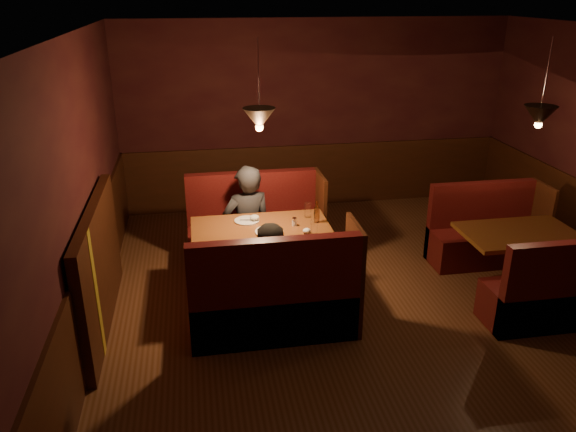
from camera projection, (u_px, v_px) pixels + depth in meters
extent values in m
cube|color=#5D3116|center=(383.00, 318.00, 6.05)|extent=(6.00, 7.00, 0.01)
cube|color=black|center=(404.00, 35.00, 4.95)|extent=(6.00, 7.00, 0.01)
cube|color=black|center=(316.00, 116.00, 8.70)|extent=(6.00, 0.01, 2.90)
cube|color=black|center=(72.00, 209.00, 5.03)|extent=(0.01, 7.00, 2.90)
cube|color=black|center=(315.00, 175.00, 9.03)|extent=(6.00, 0.04, 1.00)
cube|color=black|center=(89.00, 301.00, 5.39)|extent=(0.04, 7.00, 1.00)
cube|color=black|center=(99.00, 268.00, 5.71)|extent=(0.10, 2.20, 1.30)
cube|color=#AB9122|center=(97.00, 294.00, 5.22)|extent=(0.01, 0.12, 1.30)
cylinder|color=#333333|center=(258.00, 79.00, 5.60)|extent=(0.01, 0.01, 0.80)
cone|color=black|center=(259.00, 119.00, 5.75)|extent=(0.34, 0.34, 0.22)
sphere|color=#FFBF72|center=(259.00, 127.00, 5.78)|extent=(0.08, 0.08, 0.08)
cylinder|color=#333333|center=(546.00, 77.00, 5.71)|extent=(0.01, 0.01, 0.80)
cone|color=black|center=(540.00, 116.00, 5.86)|extent=(0.34, 0.34, 0.22)
sphere|color=#FFBF72|center=(538.00, 125.00, 5.89)|extent=(0.08, 0.08, 0.08)
cube|color=brown|center=(261.00, 230.00, 6.22)|extent=(1.54, 0.93, 0.05)
cylinder|color=black|center=(262.00, 264.00, 6.38)|extent=(0.15, 0.15, 0.77)
cylinder|color=black|center=(263.00, 292.00, 6.51)|extent=(0.62, 0.62, 0.04)
cylinder|color=silver|center=(269.00, 232.00, 6.09)|extent=(0.31, 0.31, 0.02)
cube|color=black|center=(272.00, 227.00, 6.15)|extent=(0.10, 0.09, 0.04)
ellipsoid|color=silver|center=(266.00, 229.00, 6.06)|extent=(0.08, 0.08, 0.06)
cube|color=tan|center=(271.00, 234.00, 5.98)|extent=(0.10, 0.09, 0.04)
cylinder|color=silver|center=(271.00, 234.00, 6.02)|extent=(0.04, 0.14, 0.01)
cylinder|color=silver|center=(247.00, 221.00, 6.39)|extent=(0.29, 0.29, 0.02)
ellipsoid|color=beige|center=(254.00, 218.00, 6.38)|extent=(0.11, 0.11, 0.06)
cube|color=silver|center=(249.00, 220.00, 6.38)|extent=(0.22, 0.04, 0.00)
cylinder|color=white|center=(294.00, 222.00, 6.26)|extent=(0.06, 0.06, 0.09)
cylinder|color=white|center=(308.00, 210.00, 6.49)|extent=(0.08, 0.08, 0.16)
cylinder|color=white|center=(314.00, 227.00, 6.02)|extent=(0.08, 0.08, 0.16)
cylinder|color=#47230F|center=(317.00, 215.00, 6.34)|extent=(0.07, 0.07, 0.18)
cylinder|color=#47230F|center=(317.00, 205.00, 6.29)|extent=(0.03, 0.03, 0.08)
ellipsoid|color=white|center=(307.00, 231.00, 6.09)|extent=(0.12, 0.13, 0.05)
cube|color=#511713|center=(254.00, 245.00, 7.16)|extent=(1.65, 0.60, 0.49)
cube|color=#511713|center=(252.00, 214.00, 7.25)|extent=(1.65, 0.13, 1.15)
cube|color=black|center=(320.00, 217.00, 7.16)|extent=(0.04, 0.60, 1.15)
cube|color=#511713|center=(272.00, 311.00, 5.70)|extent=(1.65, 0.60, 0.49)
cube|color=#511713|center=(275.00, 294.00, 5.36)|extent=(1.65, 0.13, 1.15)
cube|color=black|center=(354.00, 276.00, 5.71)|extent=(0.04, 0.60, 1.15)
cube|color=brown|center=(520.00, 234.00, 6.37)|extent=(1.29, 0.83, 0.05)
cylinder|color=black|center=(515.00, 262.00, 6.51)|extent=(0.14, 0.14, 0.68)
cylinder|color=black|center=(511.00, 287.00, 6.63)|extent=(0.54, 0.54, 0.04)
cube|color=#511713|center=(484.00, 246.00, 7.19)|extent=(1.39, 0.53, 0.44)
cube|color=#511713|center=(479.00, 219.00, 7.27)|extent=(1.39, 0.12, 1.02)
cube|color=black|center=(538.00, 222.00, 7.20)|extent=(0.04, 0.53, 1.02)
cube|color=#511713|center=(549.00, 303.00, 5.91)|extent=(1.39, 0.53, 0.44)
cube|color=#511713|center=(566.00, 288.00, 5.61)|extent=(1.39, 0.12, 1.02)
imported|color=#232325|center=(247.00, 206.00, 6.78)|extent=(0.69, 0.52, 1.71)
imported|color=#272520|center=(274.00, 260.00, 5.68)|extent=(0.84, 0.73, 1.47)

